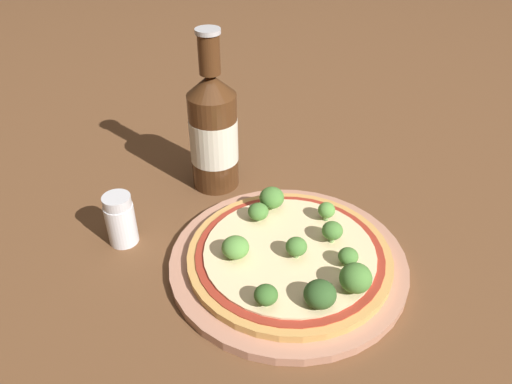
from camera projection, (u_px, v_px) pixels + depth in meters
The scene contains 15 objects.
ground_plane at pixel (290, 246), 0.65m from camera, with size 3.00×3.00×0.00m, color brown.
plate at pixel (288, 262), 0.62m from camera, with size 0.29×0.29×0.01m.
pizza at pixel (289, 255), 0.61m from camera, with size 0.25×0.25×0.01m.
broccoli_floret_0 at pixel (275, 197), 0.66m from camera, with size 0.03×0.03×0.03m.
broccoli_floret_1 at pixel (348, 256), 0.58m from camera, with size 0.02×0.02×0.02m.
broccoli_floret_2 at pixel (327, 211), 0.64m from camera, with size 0.02×0.02×0.03m.
broccoli_floret_3 at pixel (296, 247), 0.59m from camera, with size 0.03×0.03×0.03m.
broccoli_floret_4 at pixel (235, 247), 0.59m from camera, with size 0.03×0.03×0.03m.
broccoli_floret_5 at pixel (266, 295), 0.53m from camera, with size 0.03×0.03×0.03m.
broccoli_floret_6 at pixel (356, 278), 0.54m from camera, with size 0.04×0.04×0.03m.
broccoli_floret_7 at pixel (258, 212), 0.64m from camera, with size 0.03×0.03×0.02m.
broccoli_floret_8 at pixel (320, 294), 0.53m from camera, with size 0.04×0.04×0.03m.
broccoli_floret_9 at pixel (332, 231), 0.61m from camera, with size 0.03×0.03×0.03m.
beer_bottle at pixel (213, 131), 0.71m from camera, with size 0.07×0.07×0.24m.
pepper_shaker at pixel (120, 220), 0.64m from camera, with size 0.04×0.04×0.07m.
Camera 1 is at (-0.25, -0.42, 0.44)m, focal length 35.00 mm.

